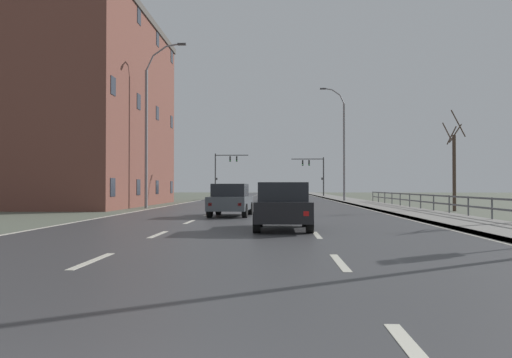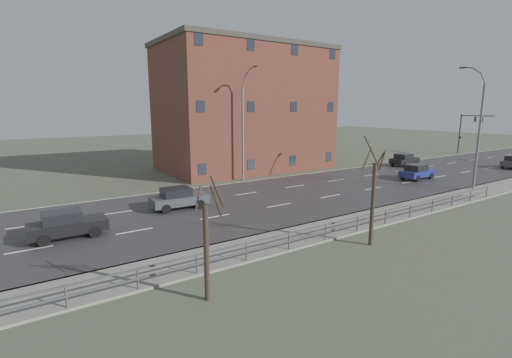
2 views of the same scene
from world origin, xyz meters
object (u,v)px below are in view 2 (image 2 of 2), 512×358
Objects in this scene: car_near_left at (417,172)px; traffic_signal_left at (468,127)px; street_lamp_midground at (478,130)px; street_lamp_left_bank at (244,127)px; brick_building at (245,108)px; car_far_left at (404,159)px; car_far_right at (179,198)px; car_distant at (66,224)px.

traffic_signal_left is at bearing 105.21° from car_near_left.
traffic_signal_left is (-14.18, 26.30, -1.02)m from street_lamp_midground.
brick_building is at bearing 147.45° from street_lamp_left_bank.
traffic_signal_left is at bearing 94.23° from car_far_left.
street_lamp_left_bank is 1.75× the size of traffic_signal_left.
car_far_right is 0.21× the size of brick_building.
car_near_left is (-5.66, 0.27, -4.55)m from street_lamp_midground.
brick_building is (-6.90, 4.40, 1.87)m from street_lamp_left_bank.
street_lamp_left_bank reaches higher than car_far_left.
street_lamp_midground is 26.43m from car_far_right.
traffic_signal_left is 51.34m from car_far_right.
street_lamp_left_bank is 8.40m from brick_building.
street_lamp_midground reaches higher than car_far_left.
car_near_left is at bearing 89.38° from car_distant.
brick_building reaches higher than traffic_signal_left.
car_near_left is (2.84, 24.87, 0.00)m from car_far_right.
car_distant is (-6.10, -32.26, -4.55)m from street_lamp_midground.
car_far_right and car_near_left have the same top height.
street_lamp_midground reaches higher than car_distant.
car_near_left is at bearing 59.03° from street_lamp_left_bank.
street_lamp_left_bank is 12.34m from car_far_right.
car_far_left is at bearing 98.91° from car_far_right.
car_distant is at bearing -53.99° from brick_building.
car_far_right is 1.00× the size of car_far_left.
car_near_left is (0.44, 32.53, 0.00)m from car_distant.
brick_building is (-9.77, -17.92, 6.48)m from car_far_left.
car_near_left is at bearing 34.20° from brick_building.
car_far_right and car_far_left have the same top height.
car_far_left is (-12.01, 7.23, -4.55)m from street_lamp_midground.
street_lamp_left_bank is 2.66× the size of car_far_right.
street_lamp_left_bank is (-14.88, -15.09, 0.06)m from street_lamp_midground.
car_distant is at bearing -100.70° from street_lamp_midground.
traffic_signal_left is 0.32× the size of brick_building.
street_lamp_left_bank reaches higher than car_distant.
street_lamp_midground is 0.98× the size of street_lamp_left_bank.
street_lamp_left_bank is 18.50m from car_near_left.
car_far_left is (2.87, 22.32, -4.61)m from street_lamp_left_bank.
street_lamp_midground is 2.62× the size of car_far_right.
car_far_right is at bearing -56.17° from street_lamp_left_bank.
brick_building reaches higher than car_far_right.
traffic_signal_left is at bearing 118.34° from street_lamp_midground.
brick_building is (-7.59, -36.99, 2.95)m from traffic_signal_left.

